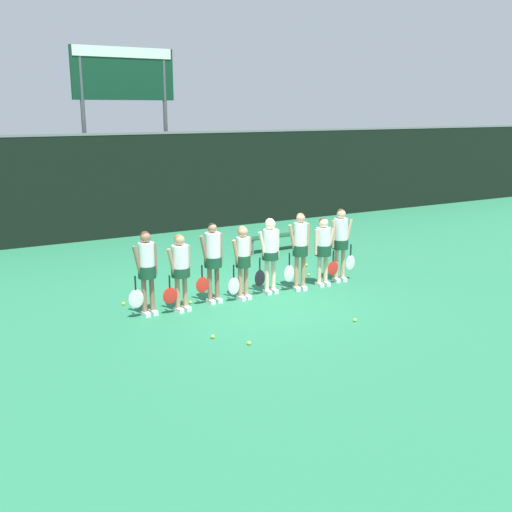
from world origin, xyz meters
TOP-DOWN VIEW (x-y plane):
  - ground_plane at (0.00, 0.00)m, footprint 140.00×140.00m
  - fence_windscreen at (0.00, 7.70)m, footprint 60.00×0.08m
  - scoreboard at (-0.02, 8.78)m, footprint 3.41×0.15m
  - bench_courtside at (2.65, 3.57)m, footprint 1.94×0.38m
  - player_0 at (-2.48, -0.01)m, footprint 0.65×0.36m
  - player_1 at (-1.79, -0.10)m, footprint 0.67×0.39m
  - player_2 at (-0.98, 0.08)m, footprint 0.66×0.38m
  - player_3 at (-0.31, -0.03)m, footprint 0.60×0.33m
  - player_4 at (0.44, 0.07)m, footprint 0.64×0.37m
  - player_5 at (1.17, -0.05)m, footprint 0.62×0.35m
  - player_6 at (1.84, -0.02)m, footprint 0.68×0.39m
  - player_7 at (2.43, 0.09)m, footprint 0.65×0.38m
  - tennis_ball_0 at (-1.89, -1.82)m, footprint 0.07×0.07m
  - tennis_ball_1 at (-2.74, 0.85)m, footprint 0.07×0.07m
  - tennis_ball_2 at (-1.45, -2.41)m, footprint 0.07×0.07m
  - tennis_ball_3 at (-1.45, 0.24)m, footprint 0.07×0.07m
  - tennis_ball_4 at (2.03, 0.82)m, footprint 0.07×0.07m
  - tennis_ball_5 at (3.26, 1.88)m, footprint 0.07×0.07m
  - tennis_ball_6 at (0.96, -2.38)m, footprint 0.07×0.07m
  - tennis_ball_7 at (2.51, 1.65)m, footprint 0.07×0.07m

SIDE VIEW (x-z plane):
  - ground_plane at x=0.00m, z-range 0.00..0.00m
  - tennis_ball_5 at x=3.26m, z-range 0.00..0.07m
  - tennis_ball_4 at x=2.03m, z-range 0.00..0.07m
  - tennis_ball_6 at x=0.96m, z-range 0.00..0.07m
  - tennis_ball_3 at x=-1.45m, z-range 0.00..0.07m
  - tennis_ball_0 at x=-1.89m, z-range 0.00..0.07m
  - tennis_ball_2 at x=-1.45m, z-range 0.00..0.07m
  - tennis_ball_1 at x=-2.74m, z-range 0.00..0.07m
  - tennis_ball_7 at x=2.51m, z-range 0.00..0.07m
  - bench_courtside at x=2.65m, z-range 0.17..0.65m
  - player_1 at x=-1.79m, z-range 0.15..1.78m
  - player_3 at x=-0.31m, z-range 0.15..1.79m
  - player_6 at x=1.84m, z-range 0.15..1.80m
  - player_0 at x=-2.48m, z-range 0.16..1.90m
  - player_2 at x=-0.98m, z-range 0.16..1.92m
  - player_4 at x=0.44m, z-range 0.17..1.90m
  - player_5 at x=1.17m, z-range 0.16..1.96m
  - player_7 at x=2.43m, z-range 0.17..1.95m
  - fence_windscreen at x=0.00m, z-range 0.01..3.38m
  - scoreboard at x=-0.02m, z-range 1.66..7.70m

